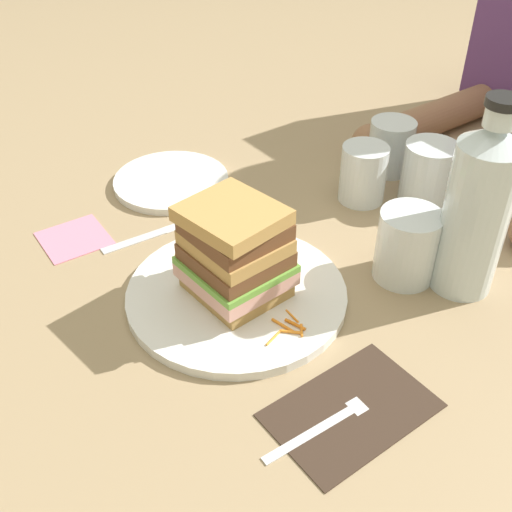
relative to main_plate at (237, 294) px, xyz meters
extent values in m
plane|color=#9E8460|center=(-0.01, 0.02, -0.01)|extent=(3.00, 3.00, 0.00)
cylinder|color=white|center=(0.00, 0.00, 0.00)|extent=(0.27, 0.27, 0.01)
cube|color=tan|center=(0.00, 0.00, 0.02)|extent=(0.11, 0.10, 0.02)
cube|color=#E0A393|center=(0.00, 0.00, 0.03)|extent=(0.12, 0.12, 0.02)
cube|color=#6BA83D|center=(0.00, 0.00, 0.05)|extent=(0.12, 0.12, 0.01)
cube|color=brown|center=(0.00, 0.00, 0.06)|extent=(0.11, 0.11, 0.02)
cube|color=tan|center=(0.00, 0.00, 0.08)|extent=(0.11, 0.10, 0.02)
cube|color=brown|center=(0.00, 0.00, 0.10)|extent=(0.11, 0.10, 0.02)
cube|color=tan|center=(0.00, 0.00, 0.12)|extent=(0.12, 0.11, 0.02)
cylinder|color=orange|center=(-0.10, -0.01, 0.01)|extent=(0.02, 0.03, 0.00)
cylinder|color=orange|center=(-0.08, -0.03, 0.01)|extent=(0.03, 0.01, 0.00)
cylinder|color=orange|center=(-0.07, -0.01, 0.01)|extent=(0.02, 0.02, 0.00)
cylinder|color=orange|center=(-0.10, -0.02, 0.01)|extent=(0.01, 0.02, 0.00)
cylinder|color=orange|center=(-0.07, -0.01, 0.01)|extent=(0.01, 0.02, 0.00)
cylinder|color=orange|center=(-0.07, -0.01, 0.01)|extent=(0.03, 0.02, 0.00)
cylinder|color=orange|center=(0.08, 0.03, 0.01)|extent=(0.02, 0.00, 0.00)
cylinder|color=orange|center=(0.10, 0.01, 0.01)|extent=(0.02, 0.02, 0.00)
cylinder|color=orange|center=(0.08, 0.01, 0.01)|extent=(0.03, 0.01, 0.00)
cylinder|color=orange|center=(0.09, 0.02, 0.01)|extent=(0.03, 0.01, 0.00)
cylinder|color=orange|center=(0.09, -0.01, 0.01)|extent=(0.01, 0.03, 0.00)
cylinder|color=orange|center=(0.10, 0.01, 0.01)|extent=(0.02, 0.01, 0.00)
cube|color=#38281E|center=(0.21, 0.00, 0.00)|extent=(0.11, 0.17, 0.00)
cube|color=silver|center=(0.21, -0.06, 0.00)|extent=(0.01, 0.11, 0.00)
cube|color=silver|center=(0.21, 0.00, 0.00)|extent=(0.02, 0.02, 0.00)
cylinder|color=silver|center=(0.22, 0.03, 0.00)|extent=(0.00, 0.04, 0.00)
cylinder|color=silver|center=(0.22, 0.03, 0.00)|extent=(0.00, 0.04, 0.00)
cylinder|color=silver|center=(0.21, 0.03, 0.00)|extent=(0.00, 0.04, 0.00)
cylinder|color=silver|center=(0.21, 0.03, 0.00)|extent=(0.00, 0.04, 0.00)
cube|color=silver|center=(-0.18, -0.05, 0.00)|extent=(0.02, 0.10, 0.00)
cube|color=silver|center=(-0.18, 0.05, 0.00)|extent=(0.02, 0.11, 0.00)
cylinder|color=white|center=(0.09, 0.20, 0.04)|extent=(0.08, 0.08, 0.09)
cylinder|color=orange|center=(0.09, 0.20, 0.03)|extent=(0.07, 0.07, 0.07)
cylinder|color=silver|center=(0.14, 0.25, 0.09)|extent=(0.08, 0.08, 0.20)
cone|color=silver|center=(0.14, 0.25, 0.20)|extent=(0.08, 0.08, 0.02)
cylinder|color=silver|center=(0.14, 0.25, 0.23)|extent=(0.04, 0.04, 0.02)
cylinder|color=black|center=(0.14, 0.25, 0.24)|extent=(0.04, 0.04, 0.01)
cylinder|color=silver|center=(-0.02, 0.36, 0.04)|extent=(0.08, 0.08, 0.09)
cylinder|color=silver|center=(-0.12, 0.38, 0.04)|extent=(0.07, 0.07, 0.09)
cylinder|color=silver|center=(-0.08, 0.29, 0.04)|extent=(0.07, 0.07, 0.09)
cylinder|color=white|center=(-0.29, 0.07, 0.00)|extent=(0.18, 0.18, 0.01)
cube|color=pink|center=(-0.24, -0.11, -0.01)|extent=(0.09, 0.09, 0.00)
cylinder|color=#936647|center=(-0.16, 0.53, 0.02)|extent=(0.06, 0.29, 0.06)
sphere|color=#936647|center=(-0.16, 0.39, 0.02)|extent=(0.06, 0.06, 0.06)
camera|label=1|loc=(0.49, -0.33, 0.52)|focal=44.17mm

